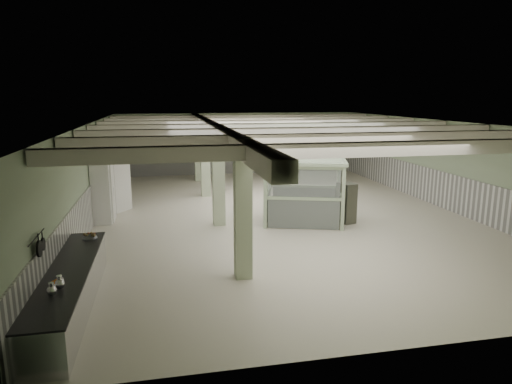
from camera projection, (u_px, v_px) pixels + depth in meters
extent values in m
plane|color=silver|center=(279.00, 214.00, 18.04)|extent=(20.00, 20.00, 0.00)
cube|color=beige|center=(280.00, 122.00, 17.30)|extent=(14.00, 20.00, 0.02)
cube|color=#9BB38F|center=(237.00, 143.00, 27.25)|extent=(14.00, 0.02, 3.60)
cube|color=#9BB38F|center=(421.00, 256.00, 8.09)|extent=(14.00, 0.02, 3.60)
cube|color=#9BB38F|center=(90.00, 175.00, 16.29)|extent=(0.02, 20.00, 3.60)
cube|color=#9BB38F|center=(441.00, 164.00, 19.05)|extent=(0.02, 20.00, 3.60)
cube|color=white|center=(93.00, 204.00, 16.51)|extent=(0.05, 19.90, 1.50)
cube|color=white|center=(439.00, 189.00, 19.26)|extent=(0.05, 19.90, 1.50)
cube|color=white|center=(238.00, 161.00, 27.45)|extent=(13.90, 0.05, 1.50)
cube|color=white|center=(214.00, 129.00, 16.85)|extent=(0.45, 19.90, 0.40)
cube|color=white|center=(365.00, 149.00, 10.15)|extent=(13.90, 0.35, 0.32)
cube|color=white|center=(326.00, 139.00, 12.54)|extent=(13.90, 0.35, 0.32)
cube|color=white|center=(299.00, 132.00, 14.94)|extent=(13.90, 0.35, 0.32)
cube|color=white|center=(280.00, 127.00, 17.34)|extent=(13.90, 0.35, 0.32)
cube|color=white|center=(265.00, 123.00, 19.73)|extent=(13.90, 0.35, 0.32)
cube|color=white|center=(254.00, 120.00, 22.13)|extent=(13.90, 0.35, 0.32)
cube|color=white|center=(245.00, 118.00, 24.52)|extent=(13.90, 0.35, 0.32)
cube|color=#B6C69F|center=(243.00, 209.00, 11.43)|extent=(0.42, 0.42, 3.60)
cube|color=#B6C69F|center=(218.00, 176.00, 16.22)|extent=(0.42, 0.42, 3.60)
cube|color=#B6C69F|center=(205.00, 158.00, 21.01)|extent=(0.42, 0.42, 3.60)
cube|color=#B6C69F|center=(198.00, 148.00, 24.84)|extent=(0.42, 0.42, 3.60)
cylinder|color=black|center=(36.00, 237.00, 9.01)|extent=(0.02, 1.20, 0.02)
cone|color=#2B392D|center=(342.00, 152.00, 12.72)|extent=(0.44, 0.44, 0.22)
cone|color=#2B392D|center=(289.00, 136.00, 17.99)|extent=(0.44, 0.44, 0.22)
cone|color=#2B392D|center=(262.00, 127.00, 22.78)|extent=(0.44, 0.44, 0.22)
cube|color=silver|center=(69.00, 290.00, 9.95)|extent=(0.92, 5.47, 0.88)
cube|color=black|center=(67.00, 270.00, 9.86)|extent=(0.96, 5.51, 0.04)
cylinder|color=#B2B2B7|center=(57.00, 285.00, 8.93)|extent=(0.33, 0.33, 0.09)
cylinder|color=black|center=(39.00, 249.00, 9.00)|extent=(0.04, 0.34, 0.34)
cylinder|color=black|center=(43.00, 244.00, 9.28)|extent=(0.04, 0.27, 0.27)
cube|color=white|center=(104.00, 186.00, 17.44)|extent=(0.65, 2.61, 2.39)
cube|color=white|center=(113.00, 189.00, 16.94)|extent=(0.06, 0.98, 2.29)
cube|color=white|center=(119.00, 182.00, 18.21)|extent=(0.60, 0.84, 2.29)
cube|color=silver|center=(114.00, 189.00, 16.94)|extent=(0.02, 0.05, 0.30)
cube|color=silver|center=(117.00, 183.00, 18.09)|extent=(0.02, 0.05, 0.30)
cube|color=#A9BF99|center=(265.00, 197.00, 15.91)|extent=(0.15, 0.15, 2.24)
cube|color=#A9BF99|center=(270.00, 185.00, 18.08)|extent=(0.15, 0.15, 2.24)
cube|color=#A9BF99|center=(343.00, 199.00, 15.63)|extent=(0.15, 0.15, 2.24)
cube|color=#A9BF99|center=(339.00, 187.00, 17.80)|extent=(0.15, 0.15, 2.24)
cube|color=#A9BF99|center=(305.00, 160.00, 16.61)|extent=(3.55, 3.26, 0.12)
cube|color=silver|center=(303.00, 214.00, 15.89)|extent=(2.38, 0.82, 1.05)
cube|color=silver|center=(304.00, 179.00, 15.63)|extent=(2.38, 0.82, 1.22)
cube|color=silver|center=(304.00, 200.00, 18.06)|extent=(2.38, 0.82, 1.05)
cube|color=silver|center=(304.00, 169.00, 17.81)|extent=(2.38, 0.82, 1.22)
cube|color=silver|center=(268.00, 206.00, 17.11)|extent=(0.68, 1.96, 1.05)
cube|color=silver|center=(268.00, 173.00, 16.86)|extent=(0.68, 1.96, 1.22)
cube|color=silver|center=(340.00, 207.00, 16.83)|extent=(0.68, 1.96, 1.05)
cube|color=silver|center=(341.00, 175.00, 16.58)|extent=(0.68, 1.96, 1.22)
cube|color=#525446|center=(346.00, 203.00, 16.74)|extent=(0.65, 0.79, 1.48)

